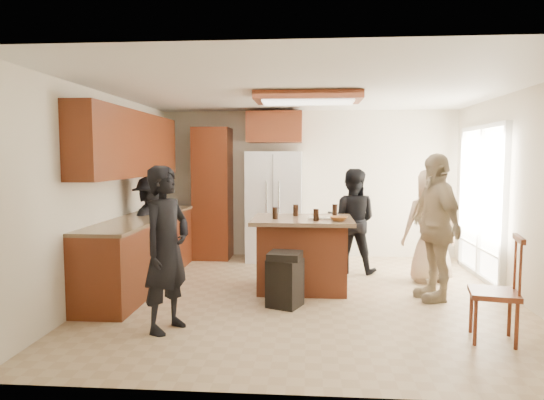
# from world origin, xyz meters

# --- Properties ---
(person_front_left) EXTENTS (0.63, 0.72, 1.63)m
(person_front_left) POSITION_xyz_m (-1.36, -1.26, 0.81)
(person_front_left) COLOR black
(person_front_left) RESTS_ON ground
(person_behind_left) EXTENTS (0.83, 0.60, 1.54)m
(person_behind_left) POSITION_xyz_m (0.66, 1.34, 0.77)
(person_behind_left) COLOR black
(person_behind_left) RESTS_ON ground
(person_behind_right) EXTENTS (0.83, 0.60, 1.57)m
(person_behind_right) POSITION_xyz_m (1.69, 0.86, 0.79)
(person_behind_right) COLOR tan
(person_behind_right) RESTS_ON ground
(person_side_right) EXTENTS (0.74, 1.12, 1.76)m
(person_side_right) POSITION_xyz_m (1.53, 0.02, 0.88)
(person_side_right) COLOR tan
(person_side_right) RESTS_ON ground
(person_counter) EXTENTS (0.62, 1.01, 1.46)m
(person_counter) POSITION_xyz_m (-2.14, 0.66, 0.73)
(person_counter) COLOR black
(person_counter) RESTS_ON ground
(left_cabinetry) EXTENTS (0.64, 3.00, 2.30)m
(left_cabinetry) POSITION_xyz_m (-2.24, 0.40, 0.96)
(left_cabinetry) COLOR maroon
(left_cabinetry) RESTS_ON ground
(back_wall_units) EXTENTS (1.80, 0.60, 2.45)m
(back_wall_units) POSITION_xyz_m (-1.33, 2.20, 1.38)
(back_wall_units) COLOR maroon
(back_wall_units) RESTS_ON ground
(refrigerator) EXTENTS (0.90, 0.76, 1.80)m
(refrigerator) POSITION_xyz_m (-0.55, 2.12, 0.90)
(refrigerator) COLOR white
(refrigerator) RESTS_ON ground
(kitchen_island) EXTENTS (1.28, 1.03, 0.93)m
(kitchen_island) POSITION_xyz_m (-0.06, 0.34, 0.47)
(kitchen_island) COLOR #AC4E2C
(kitchen_island) RESTS_ON ground
(island_items) EXTENTS (0.95, 0.74, 0.15)m
(island_items) POSITION_xyz_m (0.17, 0.26, 0.97)
(island_items) COLOR silver
(island_items) RESTS_ON kitchen_island
(trash_bin) EXTENTS (0.45, 0.45, 0.63)m
(trash_bin) POSITION_xyz_m (-0.25, -0.42, 0.32)
(trash_bin) COLOR black
(trash_bin) RESTS_ON ground
(spindle_chair) EXTENTS (0.50, 0.50, 0.99)m
(spindle_chair) POSITION_xyz_m (1.76, -1.32, 0.45)
(spindle_chair) COLOR maroon
(spindle_chair) RESTS_ON ground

